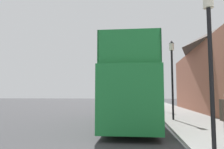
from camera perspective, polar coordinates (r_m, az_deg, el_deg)
ground_plane at (r=24.11m, az=-1.17°, el=-9.45°), size 144.00×144.00×0.00m
sidewalk at (r=21.15m, az=16.56°, el=-9.63°), size 3.76×108.00×0.14m
tour_bus at (r=12.90m, az=5.06°, el=-4.66°), size 2.68×9.74×4.31m
parked_car_ahead_of_bus at (r=19.99m, az=8.41°, el=-8.31°), size 1.90×4.65×1.43m
lamp_post_nearest at (r=7.49m, az=24.14°, el=9.13°), size 0.35×0.35×5.00m
lamp_post_second at (r=15.07m, az=15.40°, el=2.37°), size 0.35×0.35×5.25m
lamp_post_third at (r=22.81m, az=12.32°, el=-0.30°), size 0.35×0.35×5.20m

